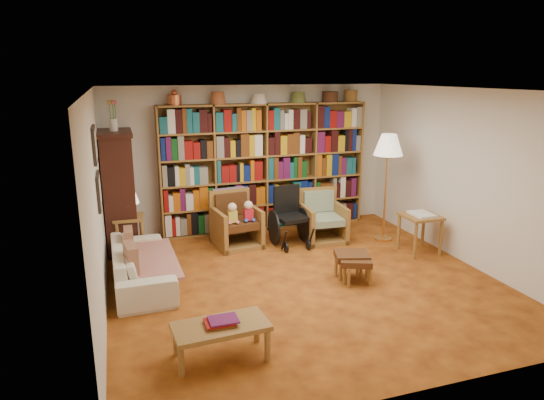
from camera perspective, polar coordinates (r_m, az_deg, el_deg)
name	(u,v)px	position (r m, az deg, el deg)	size (l,w,h in m)	color
floor	(303,280)	(6.61, 3.62, -9.39)	(5.00, 5.00, 0.00)	#B15F1B
ceiling	(306,90)	(6.04, 4.01, 12.82)	(5.00, 5.00, 0.00)	silver
wall_back	(251,158)	(8.53, -2.45, 4.96)	(5.00, 5.00, 0.00)	silver
wall_front	(419,259)	(4.09, 16.95, -6.67)	(5.00, 5.00, 0.00)	silver
wall_left	(97,206)	(5.78, -19.87, -0.66)	(5.00, 5.00, 0.00)	silver
wall_right	(466,177)	(7.48, 21.90, 2.51)	(5.00, 5.00, 0.00)	silver
bookshelf	(265,164)	(8.43, -0.81, 4.31)	(3.60, 0.30, 2.42)	#A47032
curio_cabinet	(119,190)	(7.79, -17.57, 1.11)	(0.50, 0.95, 2.40)	#39150F
framed_pictures	(97,168)	(6.00, -19.91, 3.54)	(0.03, 0.52, 0.97)	black
sofa	(141,264)	(6.63, -15.11, -7.33)	(0.71, 1.81, 0.53)	beige
sofa_throw	(145,261)	(6.62, -14.69, -7.01)	(0.80, 1.50, 0.04)	#C0A98C
cushion_left	(129,243)	(6.89, -16.46, -4.93)	(0.12, 0.37, 0.37)	maroon
cushion_right	(131,262)	(6.24, -16.23, -7.01)	(0.12, 0.39, 0.39)	maroon
side_table_lamp	(129,226)	(7.66, -16.46, -2.93)	(0.47, 0.47, 0.60)	#A47032
table_lamp	(127,196)	(7.53, -16.72, 0.48)	(0.35, 0.35, 0.47)	gold
armchair_leather	(235,222)	(7.83, -4.33, -2.66)	(0.78, 0.82, 0.88)	#A47032
armchair_sage	(321,221)	(8.10, 5.80, -2.42)	(0.71, 0.73, 0.83)	#A47032
wheelchair	(289,218)	(7.81, 2.03, -2.14)	(0.54, 0.75, 0.94)	black
floor_lamp	(388,149)	(7.97, 13.52, 5.84)	(0.47, 0.47, 1.76)	gold
side_table_papers	(420,221)	(7.73, 17.07, -2.42)	(0.53, 0.53, 0.63)	#A47032
footstool_a	(356,263)	(6.51, 9.80, -7.29)	(0.51, 0.47, 0.35)	#442512
footstool_b	(352,258)	(6.61, 9.37, -6.72)	(0.52, 0.48, 0.37)	#442512
coffee_table	(221,329)	(4.85, -6.05, -14.82)	(0.95, 0.52, 0.41)	#A47032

